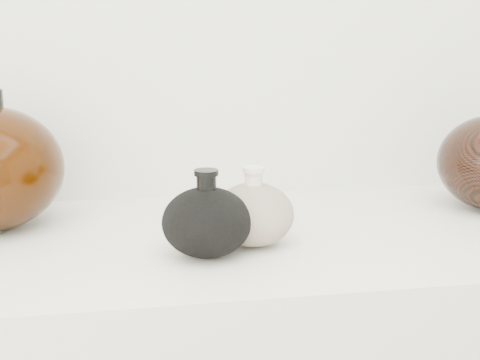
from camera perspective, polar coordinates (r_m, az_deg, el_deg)
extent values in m
cube|color=silver|center=(1.02, -1.68, -5.53)|extent=(1.20, 0.50, 0.03)
ellipsoid|color=black|center=(0.92, -2.85, -3.62)|extent=(0.16, 0.16, 0.10)
cylinder|color=black|center=(0.90, -2.89, -0.25)|extent=(0.03, 0.03, 0.03)
cylinder|color=black|center=(0.90, -2.90, 0.64)|extent=(0.04, 0.04, 0.01)
ellipsoid|color=beige|center=(0.96, 1.16, -2.96)|extent=(0.15, 0.15, 0.09)
cylinder|color=beige|center=(0.95, 1.17, 0.10)|extent=(0.03, 0.03, 0.03)
cylinder|color=beige|center=(0.94, 1.17, 0.91)|extent=(0.04, 0.04, 0.01)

